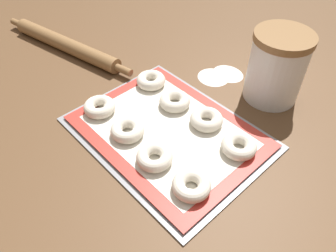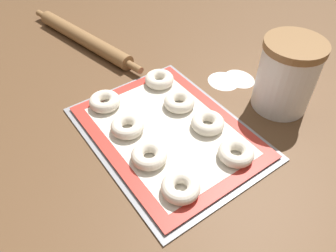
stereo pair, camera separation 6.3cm
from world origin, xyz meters
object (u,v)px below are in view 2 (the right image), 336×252
Objects in this scene: bagel_back_far_left at (159,79)px; bagel_back_mid_left at (179,102)px; bagel_front_mid_right at (149,156)px; bagel_back_far_right at (236,153)px; bagel_front_mid_left at (127,126)px; bagel_back_mid_right at (208,123)px; baking_tray at (168,132)px; flour_canister at (287,75)px; bagel_front_far_right at (181,187)px; bagel_front_far_left at (105,101)px; rolling_pin at (84,38)px.

bagel_back_mid_left is at bearing -6.53° from bagel_back_far_left.
bagel_front_mid_right and bagel_back_far_right have the same top height.
bagel_back_mid_right is at bearing 57.95° from bagel_front_mid_left.
bagel_back_mid_right is 0.10m from bagel_back_far_right.
baking_tray is at bearing -154.88° from bagel_back_far_right.
flour_canister is (0.03, 0.20, 0.06)m from bagel_back_mid_right.
bagel_front_mid_right is at bearing -4.01° from bagel_front_mid_left.
bagel_back_mid_left and bagel_back_mid_right have the same top height.
bagel_back_mid_right is (-0.10, 0.15, 0.00)m from bagel_front_far_right.
bagel_back_mid_left and bagel_back_far_right have the same top height.
flour_canister is (0.22, 0.19, 0.06)m from bagel_back_far_left.
bagel_front_mid_right is (0.05, -0.08, 0.02)m from baking_tray.
bagel_front_mid_left is 0.14m from bagel_back_mid_left.
bagel_front_far_left reaches higher than baking_tray.
bagel_front_far_left is at bearing -16.11° from rolling_pin.
flour_canister is at bearing 85.42° from bagel_front_mid_right.
bagel_back_far_left is at bearing 88.53° from bagel_front_far_left.
bagel_front_far_left is 0.24m from bagel_back_mid_right.
bagel_back_far_right is (-0.00, 0.14, 0.00)m from bagel_front_far_right.
bagel_front_mid_right is at bearing -10.46° from rolling_pin.
bagel_front_far_right is (0.19, -0.00, 0.00)m from bagel_front_mid_left.
bagel_back_mid_right is (0.09, 0.01, 0.00)m from bagel_back_mid_left.
rolling_pin is at bearing -172.13° from bagel_back_mid_left.
bagel_back_far_right is (0.10, -0.01, 0.00)m from bagel_back_mid_right.
bagel_back_far_left is 0.43× the size of flour_canister.
rolling_pin is at bearing 178.36° from baking_tray.
flour_canister reaches higher than baking_tray.
bagel_front_mid_left is 0.41m from rolling_pin.
bagel_front_mid_left is at bearing -124.86° from baking_tray.
bagel_back_mid_right reaches higher than baking_tray.
flour_canister is at bearing 26.56° from rolling_pin.
bagel_front_far_right is 0.43× the size of flour_canister.
baking_tray is at bearing -28.13° from bagel_back_far_left.
bagel_back_far_left is 0.30m from flour_canister.
bagel_back_far_right reaches higher than baking_tray.
flour_canister is 0.59m from rolling_pin.
bagel_front_mid_left is 1.00× the size of bagel_back_mid_left.
baking_tray is at bearing -53.77° from bagel_back_mid_left.
bagel_back_mid_left is 0.40m from rolling_pin.
rolling_pin is (-0.59, 0.09, -0.00)m from bagel_front_far_right.
bagel_back_mid_left is at bearing 7.87° from rolling_pin.
bagel_front_far_right and bagel_back_far_right have the same top height.
rolling_pin is (-0.40, -0.05, -0.00)m from bagel_back_mid_left.
bagel_front_far_left is 0.29m from bagel_front_far_right.
bagel_front_mid_right is 0.17m from bagel_back_far_right.
bagel_back_far_right is at bearing 5.15° from rolling_pin.
bagel_back_mid_left is (0.00, 0.14, 0.00)m from bagel_front_mid_left.
bagel_front_mid_right is 1.00× the size of bagel_front_far_right.
flour_canister is (0.07, 0.27, 0.08)m from baking_tray.
rolling_pin is (-0.49, 0.09, -0.00)m from bagel_front_mid_right.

